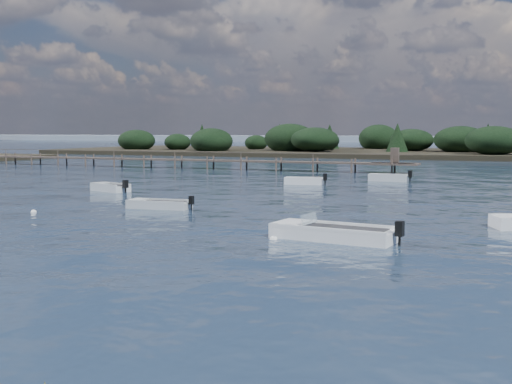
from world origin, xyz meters
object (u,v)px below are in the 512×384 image
at_px(tender_far_grey_b, 388,179).
at_px(dinghy_mid_white_a, 333,236).
at_px(tender_far_grey, 110,189).
at_px(dinghy_mid_grey, 159,206).
at_px(tender_far_white, 304,182).
at_px(jetty, 178,160).

bearing_deg(tender_far_grey_b, dinghy_mid_white_a, -83.72).
bearing_deg(tender_far_grey, dinghy_mid_grey, -41.69).
xyz_separation_m(dinghy_mid_grey, tender_far_white, (2.75, 18.90, 0.04)).
distance_m(tender_far_grey_b, tender_far_grey, 24.49).
xyz_separation_m(tender_far_white, jetty, (-21.11, 16.73, 0.81)).
bearing_deg(tender_far_white, tender_far_grey_b, 45.90).
distance_m(tender_far_grey_b, tender_far_white, 8.50).
distance_m(dinghy_mid_white_a, tender_far_white, 27.18).
height_order(tender_far_white, jetty, jetty).
relative_size(tender_far_grey_b, tender_far_white, 1.05).
height_order(dinghy_mid_white_a, jetty, jetty).
bearing_deg(jetty, tender_far_white, -38.40).
bearing_deg(tender_far_grey_b, jetty, 158.54).
relative_size(tender_far_white, jetty, 0.06).
distance_m(tender_far_grey_b, jetty, 29.05).
bearing_deg(tender_far_grey_b, dinghy_mid_grey, -109.13).
height_order(dinghy_mid_white_a, tender_far_grey, dinghy_mid_white_a).
distance_m(dinghy_mid_grey, tender_far_white, 19.10).
distance_m(tender_far_grey, dinghy_mid_grey, 11.71).
height_order(tender_far_grey_b, tender_far_white, tender_far_grey_b).
distance_m(tender_far_grey, jetty, 29.47).
bearing_deg(tender_far_grey, jetty, 109.04).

